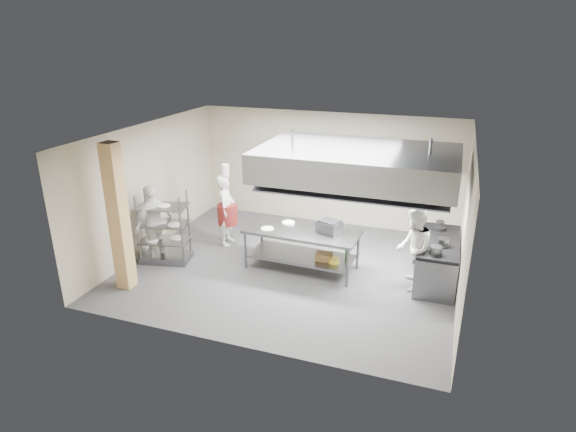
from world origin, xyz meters
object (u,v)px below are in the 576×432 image
(chef_plating, at_px, (154,224))
(stockpot, at_px, (443,242))
(island, at_px, (302,250))
(chef_line, at_px, (414,249))
(cooking_range, at_px, (438,261))
(chef_head, at_px, (226,210))
(griddle, at_px, (329,227))
(pass_rack, at_px, (164,227))

(chef_plating, xyz_separation_m, stockpot, (6.13, 0.89, 0.08))
(island, distance_m, chef_line, 2.40)
(cooking_range, bearing_deg, chef_line, -133.28)
(island, xyz_separation_m, cooking_range, (2.84, 0.45, -0.04))
(cooking_range, bearing_deg, stockpot, -78.30)
(chef_plating, bearing_deg, chef_head, 153.32)
(cooking_range, distance_m, stockpot, 0.62)
(chef_plating, relative_size, stockpot, 7.73)
(chef_head, bearing_deg, griddle, -112.96)
(cooking_range, height_order, chef_plating, chef_plating)
(chef_head, relative_size, stockpot, 7.49)
(chef_plating, bearing_deg, pass_rack, 121.68)
(cooking_range, xyz_separation_m, stockpot, (0.05, -0.26, 0.56))
(chef_head, height_order, griddle, chef_head)
(cooking_range, xyz_separation_m, chef_head, (-4.98, 0.24, 0.45))
(chef_head, xyz_separation_m, griddle, (2.72, -0.58, 0.15))
(chef_head, height_order, stockpot, chef_head)
(island, distance_m, pass_rack, 3.12)
(chef_head, distance_m, stockpot, 5.06)
(chef_plating, bearing_deg, chef_line, 108.09)
(pass_rack, xyz_separation_m, cooking_range, (5.88, 1.09, -0.39))
(island, relative_size, cooking_range, 1.23)
(chef_plating, bearing_deg, stockpot, 109.77)
(island, distance_m, chef_plating, 3.35)
(chef_head, distance_m, chef_line, 4.56)
(island, relative_size, stockpot, 10.56)
(stockpot, bearing_deg, griddle, -178.22)
(cooking_range, relative_size, chef_plating, 1.11)
(chef_head, bearing_deg, pass_rack, 134.87)
(chef_line, distance_m, chef_plating, 5.64)
(island, bearing_deg, chef_plating, -165.52)
(cooking_range, xyz_separation_m, griddle, (-2.26, -0.34, 0.61))
(griddle, bearing_deg, chef_plating, -147.89)
(pass_rack, distance_m, cooking_range, 5.99)
(pass_rack, height_order, chef_head, chef_head)
(island, bearing_deg, pass_rack, -166.06)
(island, height_order, griddle, griddle)
(griddle, bearing_deg, pass_rack, -148.36)
(pass_rack, bearing_deg, griddle, -1.24)
(pass_rack, relative_size, griddle, 3.42)
(pass_rack, xyz_separation_m, chef_head, (0.90, 1.33, 0.06))
(pass_rack, height_order, cooking_range, pass_rack)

